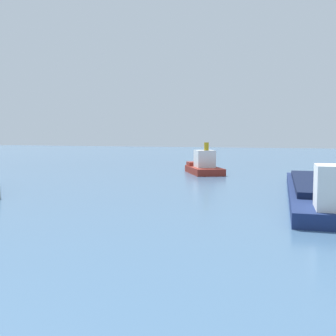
% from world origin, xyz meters
% --- Properties ---
extents(small_motorboat, '(2.84, 4.05, 0.86)m').
position_xyz_m(small_motorboat, '(29.20, 51.32, 0.22)').
color(small_motorboat, '#19472D').
rests_on(small_motorboat, ground).
extents(cargo_barge, '(10.36, 29.21, 5.60)m').
position_xyz_m(cargo_barge, '(29.57, 19.21, 0.87)').
color(cargo_barge, navy).
rests_on(cargo_barge, ground).
extents(tugboat, '(8.64, 10.18, 4.82)m').
position_xyz_m(tugboat, '(11.25, 38.30, 1.21)').
color(tugboat, maroon).
rests_on(tugboat, ground).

